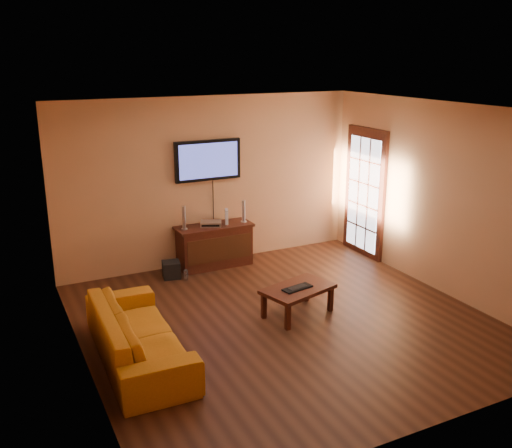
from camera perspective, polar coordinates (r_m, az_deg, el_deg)
ground_plane at (r=7.48m, az=2.94°, el=-9.67°), size 5.00×5.00×0.00m
room_walls at (r=7.43m, az=0.78°, el=4.02°), size 5.00×5.00×5.00m
french_door at (r=9.75m, az=10.80°, el=2.95°), size 0.07×1.02×2.22m
media_console at (r=9.21m, az=-4.17°, el=-2.17°), size 1.24×0.47×0.69m
television at (r=9.04m, az=-4.83°, el=6.37°), size 1.09×0.08×0.64m
coffee_table at (r=7.54m, az=4.21°, el=-6.71°), size 1.05×0.79×0.39m
sofa at (r=6.58m, az=-11.74°, el=-9.91°), size 0.68×2.13×0.83m
speaker_left at (r=8.90m, az=-7.21°, el=0.53°), size 0.10×0.10×0.37m
speaker_right at (r=9.22m, az=-1.24°, el=1.20°), size 0.10×0.10×0.36m
av_receiver at (r=9.08m, az=-4.53°, el=0.04°), size 0.39×0.35×0.07m
game_console at (r=9.16m, az=-2.96°, el=0.75°), size 0.11×0.18×0.24m
subwoofer at (r=8.88m, az=-8.47°, el=-4.54°), size 0.30×0.30×0.26m
bottle at (r=8.76m, az=-7.02°, el=-5.08°), size 0.06×0.06×0.18m
keyboard at (r=7.47m, az=4.16°, el=-6.39°), size 0.44×0.23×0.02m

